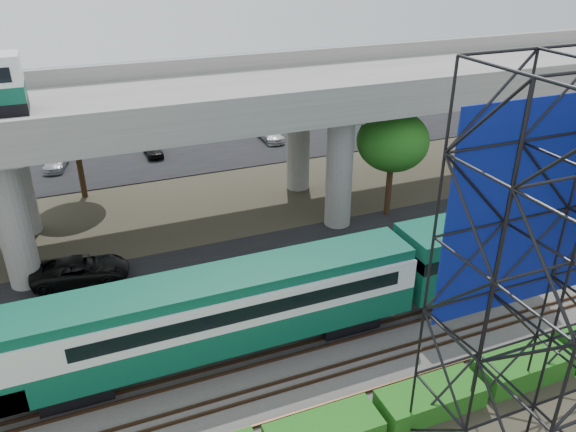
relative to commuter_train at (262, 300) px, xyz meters
name	(u,v)px	position (x,y,z in m)	size (l,w,h in m)	color
ground	(263,379)	(-0.72, -2.00, -2.88)	(140.00, 140.00, 0.00)	#474233
ballast_bed	(249,350)	(-0.72, 0.00, -2.78)	(90.00, 12.00, 0.20)	slate
service_road	(205,266)	(-0.72, 8.50, -2.84)	(90.00, 5.00, 0.08)	black
parking_lot	(143,146)	(-0.72, 32.00, -2.84)	(90.00, 18.00, 0.08)	black
harbor_water	(115,93)	(-0.72, 54.00, -2.87)	(140.00, 40.00, 0.03)	#496577
rail_tracks	(249,347)	(-0.72, 0.00, -2.60)	(90.00, 9.52, 0.16)	#472D1E
commuter_train	(262,300)	(0.00, 0.00, 0.00)	(29.30, 3.06, 4.30)	black
overpass	(157,114)	(-1.76, 14.00, 5.33)	(80.00, 12.00, 12.40)	#9E9B93
trees	(103,161)	(-5.39, 14.17, 2.69)	(40.94, 16.94, 7.69)	#382314
suv	(81,270)	(-7.77, 9.47, -2.05)	(2.50, 5.42, 1.51)	black
parked_cars	(152,141)	(0.15, 31.47, -2.21)	(38.50, 9.25, 1.24)	white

